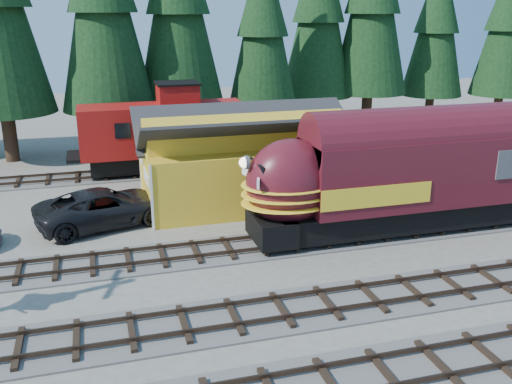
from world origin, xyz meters
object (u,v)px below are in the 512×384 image
object	(u,v)px
locomotive	(409,178)
caboose	(164,133)
pickup_truck_a	(105,207)
depot	(252,151)

from	to	relation	value
locomotive	caboose	world-z (taller)	caboose
locomotive	pickup_truck_a	world-z (taller)	locomotive
locomotive	caboose	bearing A→B (deg)	125.73
caboose	locomotive	bearing A→B (deg)	-54.27
depot	locomotive	bearing A→B (deg)	-46.99
caboose	pickup_truck_a	xyz separation A→B (m)	(-4.24, -9.09, -1.79)
depot	pickup_truck_a	size ratio (longest dim) A/B	1.86
depot	caboose	bearing A→B (deg)	118.12
locomotive	pickup_truck_a	xyz separation A→B (m)	(-14.31, 4.91, -1.78)
depot	pickup_truck_a	bearing A→B (deg)	-169.09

